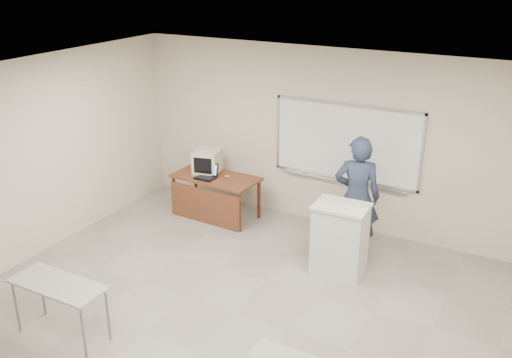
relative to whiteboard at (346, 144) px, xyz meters
The scene contains 9 objects.
floor 4.25m from the whiteboard, 94.32° to the right, with size 7.00×8.00×0.01m, color gray.
whiteboard is the anchor object (origin of this frame).
instructor_desk 2.42m from the whiteboard, 159.62° to the right, with size 1.50×0.75×0.75m.
podium 1.81m from the whiteboard, 71.19° to the right, with size 0.76×0.56×1.07m.
crt_monitor 2.47m from the whiteboard, 167.00° to the right, with size 0.43×0.48×0.41m.
laptop 2.43m from the whiteboard, 160.20° to the right, with size 0.33×0.31×0.25m.
mouse 2.12m from the whiteboard, 161.98° to the right, with size 0.10×0.06×0.04m, color #94989C.
keyboard 1.58m from the whiteboard, 64.91° to the right, with size 0.46×0.15×0.03m, color beige.
presenter 1.09m from the whiteboard, 58.41° to the right, with size 0.70×0.46×1.90m, color black.
Camera 1 is at (3.22, -4.47, 4.33)m, focal length 40.00 mm.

